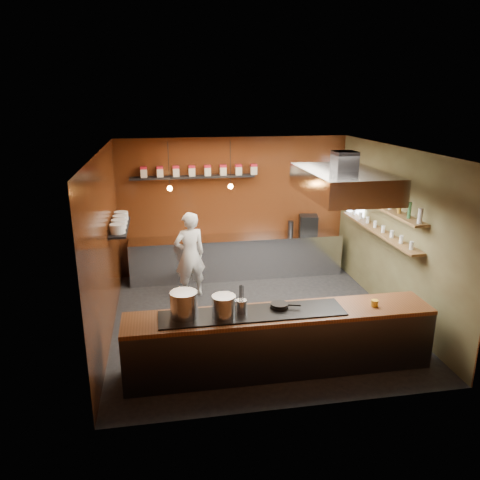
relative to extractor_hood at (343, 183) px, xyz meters
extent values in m
plane|color=black|center=(-1.30, 0.40, -2.51)|extent=(5.00, 5.00, 0.00)
plane|color=#3D1A0B|center=(-1.30, 2.90, -1.01)|extent=(5.00, 0.00, 5.00)
plane|color=#3D1A0B|center=(-3.80, 0.40, -1.01)|extent=(0.00, 5.00, 5.00)
plane|color=#4B452A|center=(1.20, 0.40, -1.01)|extent=(0.00, 5.00, 5.00)
plane|color=silver|center=(-1.30, 0.40, 0.49)|extent=(5.00, 5.00, 0.00)
plane|color=white|center=(1.15, 2.10, -0.61)|extent=(0.00, 1.00, 1.00)
cube|color=silver|center=(-1.30, 2.57, -2.06)|extent=(4.60, 0.65, 0.90)
cube|color=#38383D|center=(-1.30, -1.20, -2.08)|extent=(4.40, 0.70, 0.86)
cube|color=brown|center=(-1.30, -1.20, -1.62)|extent=(4.40, 0.72, 0.06)
cube|color=black|center=(-1.70, -1.20, -1.58)|extent=(2.60, 0.55, 0.02)
cube|color=black|center=(-2.20, 2.76, -0.31)|extent=(2.60, 0.26, 0.04)
cube|color=black|center=(-3.64, 1.40, -0.96)|extent=(0.30, 1.40, 0.04)
cube|color=brown|center=(1.04, 0.70, -0.59)|extent=(0.26, 2.80, 0.04)
cube|color=brown|center=(1.04, 0.70, -1.06)|extent=(0.26, 2.80, 0.04)
cube|color=#38383D|center=(0.00, 0.00, 0.34)|extent=(0.35, 0.35, 0.30)
cube|color=silver|center=(0.00, 0.00, -0.01)|extent=(1.20, 2.00, 0.40)
cube|color=white|center=(0.00, 0.00, -0.22)|extent=(1.00, 1.80, 0.02)
cylinder|color=black|center=(-2.70, 2.10, 0.04)|extent=(0.01, 0.01, 0.90)
sphere|color=orange|center=(-2.70, 2.10, -0.41)|extent=(0.10, 0.10, 0.10)
cylinder|color=black|center=(-1.50, 2.10, 0.04)|extent=(0.01, 0.01, 0.90)
sphere|color=orange|center=(-1.50, 2.10, -0.41)|extent=(0.10, 0.10, 0.10)
cube|color=#BEB59E|center=(-3.20, 2.76, -0.20)|extent=(0.13, 0.13, 0.17)
cube|color=#A61424|center=(-3.20, 2.76, -0.09)|extent=(0.13, 0.13, 0.05)
cube|color=#BEB59E|center=(-2.87, 2.76, -0.20)|extent=(0.13, 0.13, 0.17)
cube|color=#A61424|center=(-2.87, 2.76, -0.09)|extent=(0.14, 0.13, 0.05)
cube|color=#BEB59E|center=(-2.54, 2.76, -0.20)|extent=(0.13, 0.13, 0.17)
cube|color=#A61424|center=(-2.54, 2.76, -0.09)|extent=(0.13, 0.13, 0.05)
cube|color=#BEB59E|center=(-2.21, 2.76, -0.20)|extent=(0.13, 0.13, 0.17)
cube|color=#A61424|center=(-2.21, 2.76, -0.09)|extent=(0.14, 0.13, 0.05)
cube|color=#BEB59E|center=(-1.89, 2.76, -0.20)|extent=(0.13, 0.13, 0.17)
cube|color=#A61424|center=(-1.89, 2.76, -0.09)|extent=(0.14, 0.13, 0.05)
cube|color=#BEB59E|center=(-1.56, 2.76, -0.20)|extent=(0.13, 0.13, 0.17)
cube|color=#A61424|center=(-1.56, 2.76, -0.09)|extent=(0.14, 0.13, 0.05)
cube|color=#BEB59E|center=(-1.23, 2.76, -0.20)|extent=(0.13, 0.13, 0.17)
cube|color=#A61424|center=(-1.23, 2.76, -0.09)|extent=(0.14, 0.13, 0.05)
cube|color=#BEB59E|center=(-0.90, 2.76, -0.20)|extent=(0.13, 0.13, 0.17)
cube|color=#A61424|center=(-0.90, 2.76, -0.09)|extent=(0.14, 0.13, 0.05)
cylinder|color=silver|center=(-3.64, 0.95, -0.86)|extent=(0.26, 0.26, 0.16)
cylinder|color=silver|center=(-3.64, 1.25, -0.86)|extent=(0.26, 0.26, 0.16)
cylinder|color=silver|center=(-3.64, 1.55, -0.86)|extent=(0.26, 0.26, 0.16)
cylinder|color=silver|center=(-3.64, 1.85, -0.86)|extent=(0.26, 0.26, 0.16)
cylinder|color=silver|center=(1.04, -0.60, -0.45)|extent=(0.06, 0.06, 0.24)
cylinder|color=#2D5933|center=(1.04, -0.28, -0.45)|extent=(0.06, 0.06, 0.24)
cylinder|color=#8C601E|center=(1.04, 0.05, -0.45)|extent=(0.06, 0.06, 0.24)
cylinder|color=silver|center=(1.04, 0.38, -0.45)|extent=(0.06, 0.06, 0.24)
cylinder|color=#2D5933|center=(1.04, 0.70, -0.45)|extent=(0.06, 0.06, 0.24)
cylinder|color=#8C601E|center=(1.04, 1.02, -0.45)|extent=(0.06, 0.06, 0.24)
cylinder|color=silver|center=(1.04, 1.35, -0.45)|extent=(0.06, 0.06, 0.24)
cylinder|color=#2D5933|center=(1.04, 1.67, -0.45)|extent=(0.06, 0.06, 0.24)
cylinder|color=#8C601E|center=(1.04, 2.00, -0.45)|extent=(0.06, 0.06, 0.24)
cylinder|color=silver|center=(1.04, -0.45, -0.97)|extent=(0.07, 0.07, 0.13)
cylinder|color=silver|center=(1.04, -0.12, -0.97)|extent=(0.07, 0.07, 0.13)
cylinder|color=silver|center=(1.04, 0.21, -0.97)|extent=(0.07, 0.07, 0.13)
cylinder|color=silver|center=(1.04, 0.54, -0.97)|extent=(0.07, 0.07, 0.13)
cylinder|color=silver|center=(1.04, 0.86, -0.97)|extent=(0.07, 0.07, 0.13)
cylinder|color=silver|center=(1.04, 1.19, -0.97)|extent=(0.07, 0.07, 0.13)
cylinder|color=silver|center=(1.04, 1.52, -0.97)|extent=(0.07, 0.07, 0.13)
cylinder|color=silver|center=(1.04, 1.85, -0.97)|extent=(0.07, 0.07, 0.13)
cylinder|color=#B8BBC0|center=(-2.64, -1.16, -1.38)|extent=(0.49, 0.49, 0.36)
cylinder|color=#B2B4B9|center=(-2.11, -1.25, -1.41)|extent=(0.41, 0.41, 0.31)
cylinder|color=#B8BABF|center=(-1.85, -1.17, -1.47)|extent=(0.19, 0.19, 0.19)
cylinder|color=black|center=(-1.29, -1.11, -1.55)|extent=(0.27, 0.27, 0.03)
cylinder|color=black|center=(-1.29, -1.11, -1.52)|extent=(0.25, 0.25, 0.03)
cylinder|color=black|center=(-1.09, -1.17, -1.52)|extent=(0.18, 0.07, 0.02)
cylinder|color=gold|center=(0.09, -1.25, -1.54)|extent=(0.12, 0.12, 0.09)
cube|color=black|center=(0.34, 2.65, -1.41)|extent=(0.46, 0.44, 0.39)
imported|color=silver|center=(-2.38, 1.66, -1.65)|extent=(0.72, 0.57, 1.72)
camera|label=1|loc=(-2.88, -7.00, 1.33)|focal=35.00mm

